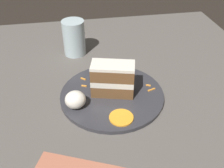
{
  "coord_description": "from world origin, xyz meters",
  "views": [
    {
      "loc": [
        0.04,
        0.52,
        0.49
      ],
      "look_at": [
        -0.06,
        -0.04,
        0.06
      ],
      "focal_mm": 42.0,
      "sensor_mm": 36.0,
      "label": 1
    }
  ],
  "objects_px": {
    "cake_slice": "(113,79)",
    "drinking_glass": "(74,40)",
    "cream_dollop": "(75,99)",
    "orange_garnish": "(121,117)",
    "plate": "(112,95)"
  },
  "relations": [
    {
      "from": "cake_slice",
      "to": "drinking_glass",
      "type": "distance_m",
      "value": 0.27
    },
    {
      "from": "cream_dollop",
      "to": "orange_garnish",
      "type": "relative_size",
      "value": 0.88
    },
    {
      "from": "cream_dollop",
      "to": "orange_garnish",
      "type": "bearing_deg",
      "value": 149.06
    },
    {
      "from": "plate",
      "to": "drinking_glass",
      "type": "xyz_separation_m",
      "value": [
        0.09,
        -0.26,
        0.05
      ]
    },
    {
      "from": "orange_garnish",
      "to": "cake_slice",
      "type": "bearing_deg",
      "value": -88.29
    },
    {
      "from": "orange_garnish",
      "to": "cream_dollop",
      "type": "bearing_deg",
      "value": -30.94
    },
    {
      "from": "plate",
      "to": "cream_dollop",
      "type": "height_order",
      "value": "cream_dollop"
    },
    {
      "from": "drinking_glass",
      "to": "plate",
      "type": "bearing_deg",
      "value": 108.3
    },
    {
      "from": "plate",
      "to": "drinking_glass",
      "type": "relative_size",
      "value": 2.39
    },
    {
      "from": "orange_garnish",
      "to": "drinking_glass",
      "type": "relative_size",
      "value": 0.51
    },
    {
      "from": "cake_slice",
      "to": "cream_dollop",
      "type": "relative_size",
      "value": 2.31
    },
    {
      "from": "cream_dollop",
      "to": "drinking_glass",
      "type": "relative_size",
      "value": 0.45
    },
    {
      "from": "orange_garnish",
      "to": "drinking_glass",
      "type": "height_order",
      "value": "drinking_glass"
    },
    {
      "from": "cream_dollop",
      "to": "drinking_glass",
      "type": "distance_m",
      "value": 0.3
    },
    {
      "from": "plate",
      "to": "cake_slice",
      "type": "relative_size",
      "value": 2.31
    }
  ]
}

